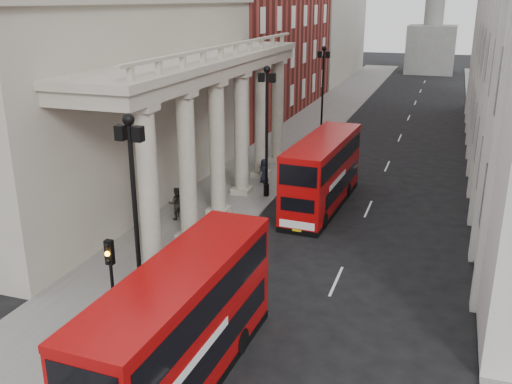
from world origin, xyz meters
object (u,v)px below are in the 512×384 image
at_px(traffic_light, 111,275).
at_px(bus_near, 182,325).
at_px(pedestrian_a, 181,204).
at_px(pedestrian_c, 264,171).
at_px(pedestrian_b, 176,203).
at_px(lamp_post_south, 135,207).
at_px(lamp_post_north, 323,87).
at_px(bus_far, 323,172).
at_px(lamp_post_mid, 267,123).

bearing_deg(traffic_light, bus_near, -15.68).
bearing_deg(pedestrian_a, pedestrian_c, 36.90).
bearing_deg(pedestrian_b, lamp_post_south, 75.18).
distance_m(pedestrian_a, pedestrian_b, 0.49).
height_order(lamp_post_north, pedestrian_a, lamp_post_north).
relative_size(lamp_post_north, bus_far, 0.82).
xyz_separation_m(bus_near, bus_far, (0.54, 18.42, 0.01)).
xyz_separation_m(lamp_post_mid, pedestrian_a, (-3.60, -5.15, -4.02)).
distance_m(bus_near, pedestrian_a, 15.40).
relative_size(bus_near, pedestrian_a, 6.51).
xyz_separation_m(bus_near, pedestrian_a, (-6.82, 13.74, -1.36)).
bearing_deg(lamp_post_north, pedestrian_a, -99.67).
relative_size(lamp_post_mid, pedestrian_b, 4.32).
bearing_deg(pedestrian_c, lamp_post_mid, -40.79).
relative_size(traffic_light, pedestrian_b, 2.23).
xyz_separation_m(lamp_post_mid, bus_near, (3.22, -18.89, -2.66)).
xyz_separation_m(lamp_post_mid, pedestrian_b, (-3.64, -5.60, -3.83)).
height_order(lamp_post_south, bus_far, lamp_post_south).
distance_m(lamp_post_north, bus_far, 17.10).
distance_m(lamp_post_south, pedestrian_c, 19.09).
height_order(pedestrian_a, pedestrian_c, pedestrian_c).
relative_size(lamp_post_mid, lamp_post_north, 1.00).
distance_m(traffic_light, bus_far, 17.95).
bearing_deg(lamp_post_north, lamp_post_south, -90.00).
bearing_deg(pedestrian_b, pedestrian_a, -128.61).
bearing_deg(lamp_post_north, pedestrian_c, -94.35).
distance_m(lamp_post_south, bus_near, 5.08).
distance_m(pedestrian_a, pedestrian_c, 8.22).
xyz_separation_m(lamp_post_south, bus_far, (3.76, 15.53, -2.65)).
distance_m(lamp_post_mid, pedestrian_a, 7.46).
height_order(lamp_post_north, pedestrian_c, lamp_post_north).
relative_size(lamp_post_south, bus_near, 0.83).
relative_size(bus_far, pedestrian_b, 5.26).
distance_m(lamp_post_mid, bus_far, 4.62).
bearing_deg(pedestrian_b, pedestrian_c, -141.74).
xyz_separation_m(traffic_light, bus_near, (3.12, -0.88, -0.86)).
height_order(lamp_post_mid, traffic_light, lamp_post_mid).
xyz_separation_m(traffic_light, pedestrian_c, (-1.11, 20.67, -2.13)).
bearing_deg(lamp_post_south, lamp_post_north, 90.00).
bearing_deg(lamp_post_mid, pedestrian_b, -123.00).
bearing_deg(lamp_post_north, bus_near, -84.73).
bearing_deg(lamp_post_mid, lamp_post_south, -90.00).
height_order(lamp_post_mid, pedestrian_c, lamp_post_mid).
xyz_separation_m(lamp_post_south, pedestrian_a, (-3.60, 10.85, -4.02)).
relative_size(lamp_post_north, pedestrian_b, 4.32).
height_order(lamp_post_south, pedestrian_c, lamp_post_south).
distance_m(lamp_post_mid, bus_near, 19.35).
xyz_separation_m(lamp_post_mid, bus_far, (3.76, -0.47, -2.65)).
xyz_separation_m(lamp_post_south, bus_near, (3.22, -2.89, -2.66)).
distance_m(bus_far, pedestrian_a, 8.83).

